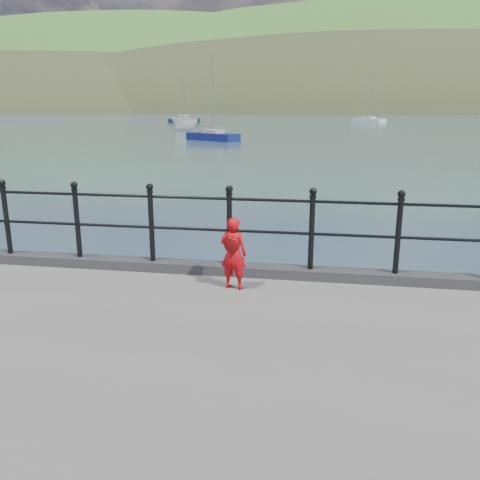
% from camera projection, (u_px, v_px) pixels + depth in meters
% --- Properties ---
extents(ground, '(600.00, 600.00, 0.00)m').
position_uv_depth(ground, '(195.00, 328.00, 8.15)').
color(ground, '#2D4251').
rests_on(ground, ground).
extents(kerb, '(60.00, 0.30, 0.15)m').
position_uv_depth(kerb, '(191.00, 267.00, 7.73)').
color(kerb, '#28282B').
rests_on(kerb, quay).
extents(railing, '(18.11, 0.11, 1.20)m').
position_uv_depth(railing, '(190.00, 219.00, 7.53)').
color(railing, black).
rests_on(railing, kerb).
extents(far_shore, '(830.00, 200.00, 156.00)m').
position_uv_depth(far_shore, '(405.00, 160.00, 235.80)').
color(far_shore, '#333A21').
rests_on(far_shore, ground).
extents(child, '(0.41, 0.34, 1.01)m').
position_uv_depth(child, '(233.00, 253.00, 6.93)').
color(child, red).
rests_on(child, quay).
extents(launch_white, '(3.51, 4.93, 1.79)m').
position_uv_depth(launch_white, '(185.00, 124.00, 63.39)').
color(launch_white, white).
rests_on(launch_white, ground).
extents(sailboat_port, '(5.65, 4.48, 8.13)m').
position_uv_depth(sailboat_port, '(213.00, 137.00, 47.94)').
color(sailboat_port, navy).
rests_on(sailboat_port, ground).
extents(sailboat_deep, '(5.94, 6.10, 9.63)m').
position_uv_depth(sailboat_deep, '(368.00, 121.00, 90.84)').
color(sailboat_deep, white).
rests_on(sailboat_deep, ground).
extents(sailboat_left, '(5.50, 2.13, 7.74)m').
position_uv_depth(sailboat_left, '(184.00, 121.00, 89.90)').
color(sailboat_left, black).
rests_on(sailboat_left, ground).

